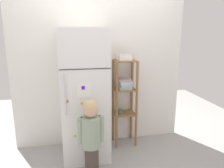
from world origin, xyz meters
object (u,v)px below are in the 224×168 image
object	(u,v)px
child_standing	(91,132)
refrigerator	(84,95)
fruit_bin	(125,58)
pantry_shelf_unit	(125,94)

from	to	relation	value
child_standing	refrigerator	bearing A→B (deg)	92.94
fruit_bin	refrigerator	bearing A→B (deg)	-164.47
fruit_bin	child_standing	bearing A→B (deg)	-129.86
pantry_shelf_unit	fruit_bin	size ratio (longest dim) A/B	6.33
refrigerator	fruit_bin	distance (m)	0.79
refrigerator	pantry_shelf_unit	world-z (taller)	refrigerator
refrigerator	fruit_bin	size ratio (longest dim) A/B	8.50
pantry_shelf_unit	child_standing	bearing A→B (deg)	-129.83
pantry_shelf_unit	fruit_bin	xyz separation A→B (m)	(-0.01, -0.02, 0.55)
refrigerator	child_standing	world-z (taller)	refrigerator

